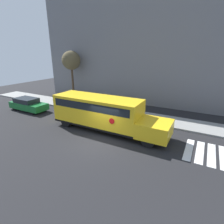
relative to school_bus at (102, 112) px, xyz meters
The scene contains 6 objects.
ground_plane 2.73m from the school_bus, 63.74° to the right, with size 60.00×60.00×0.00m, color black.
sidewalk_strip 4.89m from the school_bus, 77.94° to the left, with size 44.00×3.00×0.15m.
building_backdrop 12.29m from the school_bus, 84.98° to the left, with size 32.00×4.00×13.92m.
school_bus is the anchor object (origin of this frame).
parked_car 10.51m from the school_bus, behind, with size 4.70×1.84×1.45m.
tree_near_sidewalk 12.71m from the school_bus, 142.15° to the left, with size 2.58×2.58×6.71m.
Camera 1 is at (6.53, -10.04, 6.43)m, focal length 28.00 mm.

